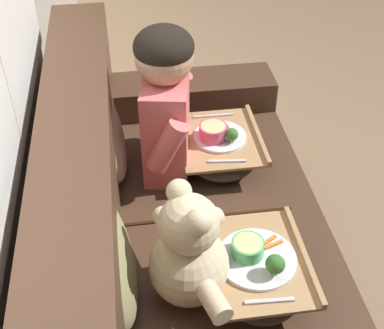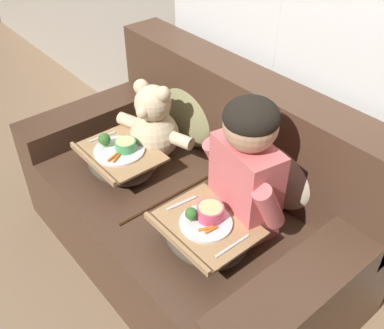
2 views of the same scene
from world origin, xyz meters
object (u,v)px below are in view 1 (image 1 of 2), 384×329
at_px(couch, 175,244).
at_px(throw_pillow_behind_teddy, 110,260).
at_px(throw_pillow_behind_child, 106,132).
at_px(child_figure, 166,96).
at_px(teddy_bear, 191,254).
at_px(lap_tray_child, 219,148).
at_px(lap_tray_teddy, 256,270).

bearing_deg(couch, throw_pillow_behind_teddy, 145.06).
xyz_separation_m(throw_pillow_behind_child, child_figure, (-0.00, -0.23, 0.14)).
bearing_deg(throw_pillow_behind_teddy, couch, -34.94).
xyz_separation_m(throw_pillow_behind_teddy, child_figure, (0.63, -0.23, 0.14)).
bearing_deg(teddy_bear, lap_tray_child, -18.04).
relative_size(throw_pillow_behind_teddy, teddy_bear, 0.98).
bearing_deg(throw_pillow_behind_child, lap_tray_teddy, -145.08).
height_order(throw_pillow_behind_child, child_figure, child_figure).
relative_size(teddy_bear, lap_tray_teddy, 1.11).
bearing_deg(child_figure, throw_pillow_behind_child, 89.95).
xyz_separation_m(teddy_bear, lap_tray_teddy, (-0.00, -0.21, -0.11)).
bearing_deg(throw_pillow_behind_teddy, child_figure, -20.11).
relative_size(couch, lap_tray_teddy, 4.27).
xyz_separation_m(couch, throw_pillow_behind_child, (0.32, 0.22, 0.32)).
bearing_deg(throw_pillow_behind_child, couch, -145.06).
bearing_deg(child_figure, teddy_bear, -179.60).
relative_size(couch, lap_tray_child, 4.36).
distance_m(throw_pillow_behind_child, child_figure, 0.27).
bearing_deg(lap_tray_child, couch, 145.09).
xyz_separation_m(couch, lap_tray_teddy, (-0.32, -0.22, 0.20)).
bearing_deg(lap_tray_teddy, throw_pillow_behind_child, 34.92).
xyz_separation_m(couch, teddy_bear, (-0.31, -0.01, 0.30)).
distance_m(child_figure, teddy_bear, 0.65).
xyz_separation_m(child_figure, lap_tray_teddy, (-0.63, -0.21, -0.26)).
xyz_separation_m(throw_pillow_behind_child, lap_tray_teddy, (-0.63, -0.44, -0.12)).
distance_m(couch, lap_tray_teddy, 0.43).
relative_size(couch, child_figure, 2.82).
distance_m(child_figure, lap_tray_child, 0.34).
distance_m(couch, throw_pillow_behind_teddy, 0.50).
bearing_deg(throw_pillow_behind_teddy, lap_tray_child, -34.92).
height_order(child_figure, lap_tray_child, child_figure).
relative_size(throw_pillow_behind_child, lap_tray_teddy, 1.05).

